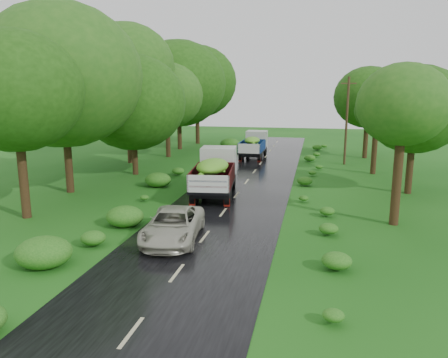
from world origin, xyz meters
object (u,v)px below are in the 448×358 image
(truck_far, at_px, (254,143))
(car, at_px, (173,225))
(utility_pole, at_px, (347,120))
(truck_near, at_px, (215,170))

(truck_far, height_order, car, truck_far)
(truck_far, relative_size, car, 1.19)
(truck_far, relative_size, utility_pole, 0.77)
(truck_near, height_order, utility_pole, utility_pole)
(truck_near, height_order, car, truck_near)
(truck_far, xyz_separation_m, car, (-0.18, -23.77, -0.67))
(car, relative_size, utility_pole, 0.65)
(truck_far, xyz_separation_m, utility_pole, (8.27, -2.11, 2.50))
(truck_near, xyz_separation_m, utility_pole, (8.55, 13.07, 2.32))
(car, height_order, utility_pole, utility_pole)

